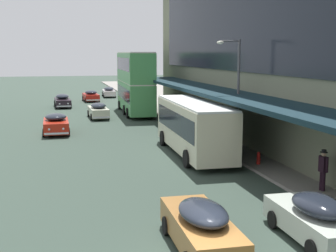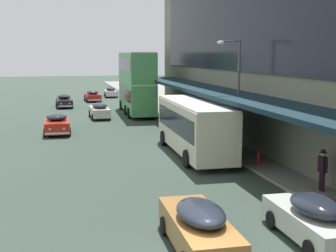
{
  "view_description": "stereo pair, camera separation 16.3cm",
  "coord_description": "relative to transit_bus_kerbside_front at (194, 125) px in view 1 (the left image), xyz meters",
  "views": [
    {
      "loc": [
        -4.11,
        -11.53,
        6.18
      ],
      "look_at": [
        2.14,
        13.87,
        2.11
      ],
      "focal_mm": 50.0,
      "sensor_mm": 36.0,
      "label": 1
    },
    {
      "loc": [
        -3.95,
        -11.57,
        6.18
      ],
      "look_at": [
        2.14,
        13.87,
        2.11
      ],
      "focal_mm": 50.0,
      "sensor_mm": 36.0,
      "label": 2
    }
  ],
  "objects": [
    {
      "name": "sedan_far_back",
      "position": [
        -0.5,
        40.02,
        -1.17
      ],
      "size": [
        1.87,
        4.81,
        1.43
      ],
      "color": "beige",
      "rests_on": "ground"
    },
    {
      "name": "transit_bus_kerbside_rear",
      "position": [
        -0.04,
        20.58,
        1.51
      ],
      "size": [
        2.96,
        11.34,
        6.3
      ],
      "color": "#499A53",
      "rests_on": "ground"
    },
    {
      "name": "sedan_trailing_near",
      "position": [
        -4.1,
        17.94,
        -1.13
      ],
      "size": [
        1.84,
        4.7,
        1.5
      ],
      "color": "beige",
      "rests_on": "ground"
    },
    {
      "name": "transit_bus_kerbside_front",
      "position": [
        0.0,
        0.0,
        0.0
      ],
      "size": [
        2.85,
        9.96,
        3.28
      ],
      "color": "beige",
      "rests_on": "ground"
    },
    {
      "name": "street_lamp",
      "position": [
        2.5,
        -0.45,
        2.26
      ],
      "size": [
        1.5,
        0.28,
        6.85
      ],
      "color": "#4C4C51",
      "rests_on": "sidewalk_kerb"
    },
    {
      "name": "sedan_second_near",
      "position": [
        -7.23,
        28.36,
        -1.13
      ],
      "size": [
        1.94,
        4.95,
        1.52
      ],
      "color": "black",
      "rests_on": "ground"
    },
    {
      "name": "sedan_oncoming_front",
      "position": [
        -3.87,
        -13.55,
        -1.09
      ],
      "size": [
        1.85,
        4.98,
        1.61
      ],
      "color": "#A26B33",
      "rests_on": "ground"
    },
    {
      "name": "sedan_lead_mid",
      "position": [
        0.03,
        -13.74,
        -1.1
      ],
      "size": [
        1.87,
        4.54,
        1.61
      ],
      "color": "beige",
      "rests_on": "ground"
    },
    {
      "name": "sedan_oncoming_rear",
      "position": [
        -8.12,
        9.9,
        -1.11
      ],
      "size": [
        1.99,
        4.29,
        1.56
      ],
      "color": "#B32313",
      "rests_on": "ground"
    },
    {
      "name": "sedan_trailing_mid",
      "position": [
        -3.51,
        34.14,
        -1.16
      ],
      "size": [
        2.06,
        4.35,
        1.45
      ],
      "color": "#AE1C14",
      "rests_on": "ground"
    },
    {
      "name": "fire_hydrant",
      "position": [
        2.58,
        -3.77,
        -1.39
      ],
      "size": [
        0.2,
        0.4,
        0.7
      ],
      "color": "red",
      "rests_on": "sidewalk_kerb"
    },
    {
      "name": "pedestrian_at_kerb",
      "position": [
        3.21,
        -9.07,
        -0.7
      ],
      "size": [
        0.33,
        0.62,
        1.86
      ],
      "color": "black",
      "rests_on": "sidewalk_kerb"
    }
  ]
}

